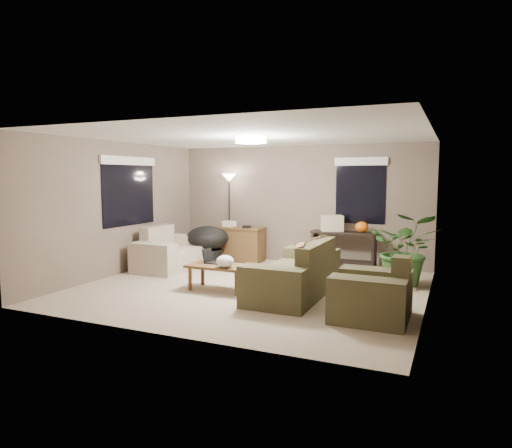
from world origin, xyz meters
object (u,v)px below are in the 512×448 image
at_px(main_sofa, 297,276).
at_px(loveseat, 170,254).
at_px(floor_lamp, 229,188).
at_px(armchair, 373,296).
at_px(houseplant, 406,258).
at_px(papasan_chair, 208,242).
at_px(desk, 239,244).
at_px(console_table, 344,247).
at_px(cat_scratching_post, 407,276).
at_px(coffee_table, 219,269).

relative_size(main_sofa, loveseat, 1.38).
bearing_deg(floor_lamp, armchair, -40.02).
distance_m(armchair, houseplant, 2.05).
xyz_separation_m(papasan_chair, floor_lamp, (0.21, 0.61, 1.13)).
xyz_separation_m(desk, floor_lamp, (-0.29, 0.10, 1.22)).
relative_size(console_table, papasan_chair, 1.11).
bearing_deg(cat_scratching_post, loveseat, -177.65).
relative_size(main_sofa, cat_scratching_post, 4.40).
bearing_deg(floor_lamp, main_sofa, -44.18).
height_order(main_sofa, desk, main_sofa).
distance_m(main_sofa, houseplant, 1.97).
distance_m(desk, houseplant, 3.70).
relative_size(loveseat, houseplant, 1.28).
bearing_deg(cat_scratching_post, main_sofa, -144.85).
xyz_separation_m(main_sofa, desk, (-2.07, 2.20, 0.08)).
height_order(desk, cat_scratching_post, desk).
height_order(main_sofa, cat_scratching_post, main_sofa).
bearing_deg(houseplant, armchair, -95.76).
relative_size(main_sofa, coffee_table, 2.20).
bearing_deg(houseplant, main_sofa, -140.08).
bearing_deg(desk, loveseat, -125.38).
bearing_deg(floor_lamp, houseplant, -15.07).
xyz_separation_m(console_table, cat_scratching_post, (1.34, -1.21, -0.22)).
bearing_deg(floor_lamp, console_table, 0.04).
distance_m(armchair, console_table, 3.27).
bearing_deg(main_sofa, cat_scratching_post, 35.15).
distance_m(houseplant, cat_scratching_post, 0.32).
xyz_separation_m(desk, houseplant, (3.57, -0.94, 0.11)).
height_order(main_sofa, armchair, same).
distance_m(main_sofa, desk, 3.02).
bearing_deg(cat_scratching_post, desk, 162.97).
relative_size(loveseat, papasan_chair, 1.36).
xyz_separation_m(main_sofa, floor_lamp, (-2.37, 2.30, 1.30)).
bearing_deg(houseplant, console_table, 141.06).
relative_size(armchair, console_table, 0.77).
height_order(console_table, cat_scratching_post, console_table).
bearing_deg(papasan_chair, cat_scratching_post, -8.29).
xyz_separation_m(houseplant, cat_scratching_post, (0.05, -0.17, -0.27)).
bearing_deg(main_sofa, console_table, 84.76).
relative_size(armchair, floor_lamp, 0.52).
bearing_deg(houseplant, desk, 165.22).
height_order(main_sofa, coffee_table, main_sofa).
height_order(desk, houseplant, houseplant).
bearing_deg(console_table, cat_scratching_post, -42.09).
distance_m(console_table, floor_lamp, 2.83).
height_order(armchair, floor_lamp, floor_lamp).
distance_m(armchair, floor_lamp, 4.96).
xyz_separation_m(console_table, papasan_chair, (-2.79, -0.61, 0.03)).
distance_m(main_sofa, cat_scratching_post, 1.90).
height_order(coffee_table, floor_lamp, floor_lamp).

